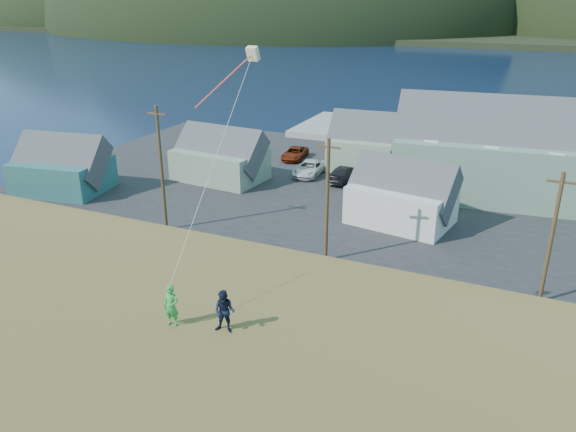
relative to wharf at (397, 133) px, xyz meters
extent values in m
plane|color=#0A1638|center=(6.00, -40.00, -0.45)|extent=(900.00, 900.00, 0.00)
cube|color=#4C3D19|center=(6.00, -42.00, -0.40)|extent=(110.00, 8.00, 0.10)
cube|color=#28282B|center=(6.00, -23.00, -0.39)|extent=(72.00, 36.00, 0.12)
cube|color=gray|center=(0.00, 0.00, 0.00)|extent=(26.00, 14.00, 0.90)
cube|color=black|center=(6.00, 290.00, 0.55)|extent=(900.00, 320.00, 2.00)
ellipsoid|color=black|center=(-214.00, 240.00, 1.55)|extent=(240.00, 216.00, 108.00)
ellipsoid|color=black|center=(-114.00, 220.00, 1.55)|extent=(260.00, 234.00, 143.00)
ellipsoid|color=black|center=(-14.00, 260.00, 1.55)|extent=(200.00, 180.00, 100.00)
cube|color=#2A6164|center=(-23.42, -34.67, 1.16)|extent=(8.79, 7.13, 2.99)
cube|color=#47474C|center=(-23.42, -34.67, 3.45)|extent=(9.25, 7.01, 5.77)
cube|color=gray|center=(-11.67, -25.64, 1.18)|extent=(8.95, 6.38, 3.02)
cube|color=#47474C|center=(-11.67, -25.64, 3.45)|extent=(9.44, 6.25, 5.50)
cube|color=silver|center=(7.51, -29.53, 1.21)|extent=(8.52, 6.70, 3.09)
cube|color=#47474C|center=(7.51, -29.53, 3.53)|extent=(8.99, 6.68, 5.41)
cube|color=gray|center=(2.14, -15.95, 1.35)|extent=(10.91, 7.02, 3.36)
cube|color=#47474C|center=(2.14, -15.95, 3.97)|extent=(11.41, 6.97, 6.22)
cylinder|color=#47331E|center=(-9.04, -38.50, 4.57)|extent=(0.24, 0.24, 9.79)
cylinder|color=#47331E|center=(4.41, -38.50, 4.04)|extent=(0.24, 0.24, 8.73)
cylinder|color=#47331E|center=(18.30, -38.50, 3.78)|extent=(0.24, 0.24, 8.22)
imported|color=maroon|center=(-7.78, -15.92, 0.32)|extent=(2.68, 4.92, 1.31)
imported|color=black|center=(-0.13, -21.12, 0.43)|extent=(2.43, 5.35, 1.52)
imported|color=white|center=(-4.03, -20.72, 0.39)|extent=(2.62, 5.30, 1.45)
imported|color=black|center=(4.65, -16.21, 0.45)|extent=(2.18, 4.69, 1.55)
imported|color=navy|center=(6.28, -21.20, 0.37)|extent=(1.81, 4.18, 1.41)
imported|color=silver|center=(-2.42, -16.43, 0.34)|extent=(2.13, 4.73, 1.34)
imported|color=#355985|center=(10.71, -16.37, 0.40)|extent=(1.98, 4.57, 1.46)
imported|color=green|center=(6.35, -58.76, 7.48)|extent=(0.57, 0.41, 1.47)
imported|color=black|center=(8.15, -58.36, 7.50)|extent=(0.81, 0.68, 1.49)
cube|color=beige|center=(5.83, -51.53, 14.90)|extent=(0.48, 0.45, 0.60)
cylinder|color=#FD4F42|center=(5.23, -52.78, 14.00)|extent=(0.06, 0.06, 3.31)
cylinder|color=white|center=(6.09, -55.14, 11.56)|extent=(0.02, 0.02, 9.86)
camera|label=1|loc=(16.50, -71.91, 17.17)|focal=35.00mm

